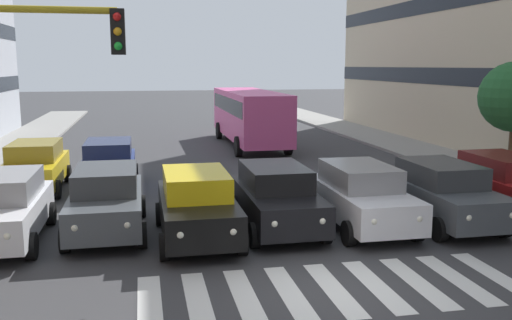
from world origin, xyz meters
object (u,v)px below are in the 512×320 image
at_px(car_0, 505,183).
at_px(car_row2_1, 109,164).
at_px(car_row2_0, 35,166).
at_px(car_3, 276,197).
at_px(car_4, 197,205).
at_px(car_6, 3,208).
at_px(car_2, 361,195).
at_px(bus_behind_traffic, 249,112).
at_px(car_5, 107,200).
at_px(car_1, 442,193).

bearing_deg(car_0, car_row2_1, -25.85).
relative_size(car_row2_0, car_row2_1, 1.00).
distance_m(car_3, car_row2_1, 7.71).
bearing_deg(car_4, car_6, -7.78).
distance_m(car_2, car_6, 9.28).
bearing_deg(car_4, bus_behind_traffic, -105.42).
bearing_deg(car_3, car_2, 173.03).
bearing_deg(bus_behind_traffic, car_2, 90.00).
bearing_deg(car_5, car_0, 178.97).
bearing_deg(car_row2_1, car_0, 154.15).
bearing_deg(car_6, car_row2_0, -87.45).
xyz_separation_m(car_2, car_4, (4.49, 0.14, 0.00)).
relative_size(car_6, car_row2_0, 1.00).
xyz_separation_m(car_1, car_3, (4.66, -0.43, 0.00)).
relative_size(car_0, car_row2_0, 1.00).
bearing_deg(bus_behind_traffic, car_4, 74.58).
distance_m(car_1, car_3, 4.68).
height_order(car_4, car_row2_1, same).
distance_m(car_6, car_row2_1, 6.31).
relative_size(car_5, car_row2_1, 1.00).
height_order(car_2, car_4, same).
distance_m(car_1, bus_behind_traffic, 16.50).
bearing_deg(car_5, bus_behind_traffic, -113.89).
bearing_deg(car_row2_1, car_6, 69.04).
distance_m(car_0, car_6, 14.15).
relative_size(car_3, car_row2_0, 1.00).
height_order(car_4, bus_behind_traffic, bus_behind_traffic).
bearing_deg(car_3, car_4, 10.99).
height_order(car_5, car_row2_1, same).
bearing_deg(car_4, car_5, -23.60).
bearing_deg(car_2, car_row2_1, -42.44).
height_order(car_0, car_row2_1, same).
height_order(car_1, car_3, same).
distance_m(car_6, car_row2_0, 6.07).
bearing_deg(bus_behind_traffic, car_1, 98.20).
bearing_deg(car_row2_1, car_3, 127.46).
relative_size(car_1, car_row2_0, 1.00).
bearing_deg(car_4, car_1, 179.94).
bearing_deg(car_1, car_row2_1, -35.01).
bearing_deg(bus_behind_traffic, car_row2_0, 45.15).
xyz_separation_m(car_row2_0, car_row2_1, (-2.53, 0.17, 0.00)).
height_order(car_3, car_6, same).
bearing_deg(car_6, car_row2_1, -110.96).
distance_m(car_0, bus_behind_traffic, 16.29).
xyz_separation_m(car_0, car_4, (9.38, 0.79, 0.00)).
distance_m(car_6, bus_behind_traffic, 18.21).
xyz_separation_m(car_0, car_row2_1, (11.89, -5.76, 0.00)).
bearing_deg(car_0, bus_behind_traffic, -72.53).
height_order(car_1, car_6, same).
relative_size(car_0, car_2, 1.00).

